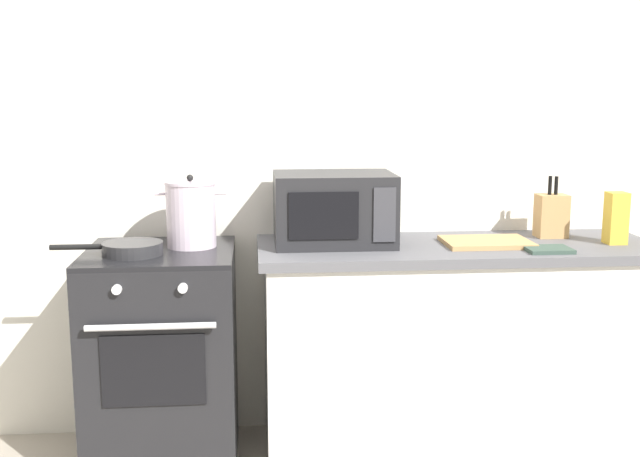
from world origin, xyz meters
The scene contains 11 objects.
back_wall centered at (0.30, 0.97, 1.25)m, with size 4.40×0.10×2.50m, color silver.
lower_cabinet_right centered at (0.90, 0.62, 0.44)m, with size 1.64×0.56×0.88m, color white.
countertop_right centered at (0.90, 0.62, 0.90)m, with size 1.70×0.60×0.04m, color #59595E.
stove centered at (-0.35, 0.60, 0.46)m, with size 0.60×0.64×0.92m.
stock_pot centered at (-0.22, 0.67, 1.06)m, with size 0.29×0.21×0.30m.
frying_pan centered at (-0.45, 0.52, 0.95)m, with size 0.44×0.24×0.05m.
microwave centered at (0.37, 0.68, 1.07)m, with size 0.50×0.37×0.30m.
cutting_board centered at (1.01, 0.60, 0.93)m, with size 0.36×0.26×0.02m, color tan.
knife_block centered at (1.35, 0.74, 1.02)m, with size 0.13×0.10×0.27m.
pasta_box centered at (1.56, 0.57, 1.03)m, with size 0.08×0.08×0.22m, color gold.
oven_mitt centered at (1.22, 0.44, 0.93)m, with size 0.18×0.14×0.02m, color #384C42.
Camera 1 is at (0.03, -2.48, 1.55)m, focal length 42.85 mm.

